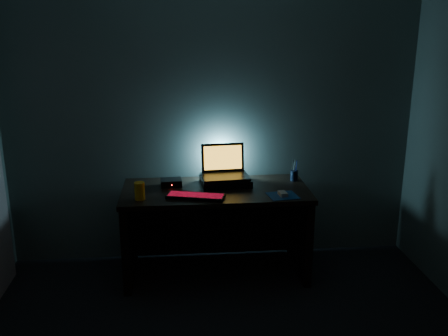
# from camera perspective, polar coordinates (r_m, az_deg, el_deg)

# --- Properties ---
(room) EXTENTS (3.50, 4.00, 2.50)m
(room) POSITION_cam_1_polar(r_m,az_deg,el_deg) (2.34, 1.93, -3.40)
(room) COLOR black
(room) RESTS_ON ground
(desk) EXTENTS (1.50, 0.70, 0.75)m
(desk) POSITION_cam_1_polar(r_m,az_deg,el_deg) (4.16, -1.01, -5.53)
(desk) COLOR black
(desk) RESTS_ON ground
(riser) EXTENTS (0.42, 0.33, 0.06)m
(riser) POSITION_cam_1_polar(r_m,az_deg,el_deg) (4.12, 0.16, -1.49)
(riser) COLOR black
(riser) RESTS_ON desk
(laptop) EXTENTS (0.40, 0.31, 0.26)m
(laptop) POSITION_cam_1_polar(r_m,az_deg,el_deg) (4.14, 0.04, -0.09)
(laptop) COLOR black
(laptop) RESTS_ON riser
(keyboard) EXTENTS (0.46, 0.25, 0.03)m
(keyboard) POSITION_cam_1_polar(r_m,az_deg,el_deg) (3.82, -3.25, -3.24)
(keyboard) COLOR black
(keyboard) RESTS_ON desk
(mousepad) EXTENTS (0.25, 0.23, 0.00)m
(mousepad) POSITION_cam_1_polar(r_m,az_deg,el_deg) (3.89, 6.73, -3.16)
(mousepad) COLOR navy
(mousepad) RESTS_ON desk
(mouse) EXTENTS (0.07, 0.10, 0.03)m
(mouse) POSITION_cam_1_polar(r_m,az_deg,el_deg) (3.88, 6.73, -2.94)
(mouse) COLOR gray
(mouse) RESTS_ON mousepad
(pen_cup) EXTENTS (0.07, 0.07, 0.09)m
(pen_cup) POSITION_cam_1_polar(r_m,az_deg,el_deg) (4.26, 8.02, -0.85)
(pen_cup) COLOR black
(pen_cup) RESTS_ON desk
(juice_glass) EXTENTS (0.09, 0.09, 0.13)m
(juice_glass) POSITION_cam_1_polar(r_m,az_deg,el_deg) (3.82, -9.61, -2.60)
(juice_glass) COLOR orange
(juice_glass) RESTS_ON desk
(router) EXTENTS (0.18, 0.15, 0.06)m
(router) POSITION_cam_1_polar(r_m,az_deg,el_deg) (4.11, -6.06, -1.67)
(router) COLOR black
(router) RESTS_ON desk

